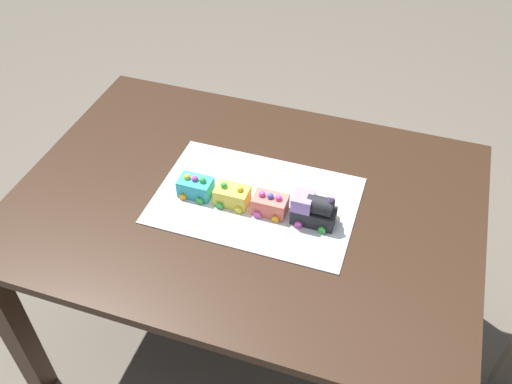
{
  "coord_description": "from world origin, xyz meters",
  "views": [
    {
      "loc": [
        -0.42,
        1.15,
        1.92
      ],
      "look_at": [
        -0.03,
        -0.0,
        0.77
      ],
      "focal_mm": 39.31,
      "sensor_mm": 36.0,
      "label": 1
    }
  ],
  "objects_px": {
    "dining_table": "(247,223)",
    "cake_car_flatbed_coral": "(270,204)",
    "cake_locomotive": "(314,210)",
    "cake_car_gondola_lemon": "(232,195)",
    "cake_car_caboose_turquoise": "(196,187)"
  },
  "relations": [
    {
      "from": "dining_table",
      "to": "cake_locomotive",
      "type": "bearing_deg",
      "value": 171.26
    },
    {
      "from": "cake_locomotive",
      "to": "cake_car_gondola_lemon",
      "type": "xyz_separation_m",
      "value": [
        0.25,
        0.0,
        -0.02
      ]
    },
    {
      "from": "dining_table",
      "to": "cake_locomotive",
      "type": "xyz_separation_m",
      "value": [
        -0.22,
        0.03,
        0.16
      ]
    },
    {
      "from": "cake_car_gondola_lemon",
      "to": "cake_car_caboose_turquoise",
      "type": "relative_size",
      "value": 1.0
    },
    {
      "from": "cake_car_gondola_lemon",
      "to": "cake_locomotive",
      "type": "bearing_deg",
      "value": 180.0
    },
    {
      "from": "dining_table",
      "to": "cake_car_gondola_lemon",
      "type": "relative_size",
      "value": 14.0
    },
    {
      "from": "dining_table",
      "to": "cake_car_flatbed_coral",
      "type": "relative_size",
      "value": 14.0
    },
    {
      "from": "cake_locomotive",
      "to": "cake_car_caboose_turquoise",
      "type": "distance_m",
      "value": 0.37
    },
    {
      "from": "dining_table",
      "to": "cake_car_caboose_turquoise",
      "type": "height_order",
      "value": "cake_car_caboose_turquoise"
    },
    {
      "from": "dining_table",
      "to": "cake_locomotive",
      "type": "height_order",
      "value": "cake_locomotive"
    },
    {
      "from": "dining_table",
      "to": "cake_car_caboose_turquoise",
      "type": "bearing_deg",
      "value": 12.49
    },
    {
      "from": "cake_locomotive",
      "to": "cake_car_gondola_lemon",
      "type": "height_order",
      "value": "cake_locomotive"
    },
    {
      "from": "cake_car_caboose_turquoise",
      "to": "cake_car_flatbed_coral",
      "type": "bearing_deg",
      "value": 180.0
    },
    {
      "from": "cake_car_gondola_lemon",
      "to": "cake_car_caboose_turquoise",
      "type": "bearing_deg",
      "value": 0.0
    },
    {
      "from": "dining_table",
      "to": "cake_car_flatbed_coral",
      "type": "distance_m",
      "value": 0.17
    }
  ]
}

